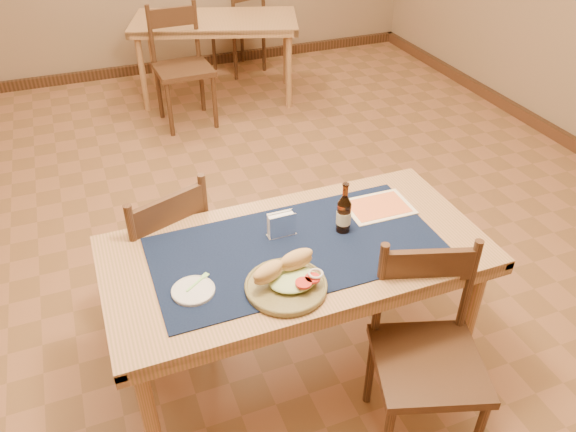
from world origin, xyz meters
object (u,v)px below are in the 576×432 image
object	(u,v)px
napkin_holder	(281,225)
chair_main_near	(427,352)
main_table	(296,263)
beer_bottle	(344,214)
sandwich_plate	(287,280)
chair_main_far	(161,254)
back_table	(215,27)

from	to	relation	value
napkin_holder	chair_main_near	bearing A→B (deg)	-56.09
main_table	beer_bottle	xyz separation A→B (m)	(0.23, 0.04, 0.18)
chair_main_near	sandwich_plate	xyz separation A→B (m)	(-0.49, 0.28, 0.31)
chair_main_far	beer_bottle	size ratio (longest dim) A/B	3.89
chair_main_far	napkin_holder	bearing A→B (deg)	-40.61
main_table	sandwich_plate	world-z (taller)	sandwich_plate
back_table	sandwich_plate	world-z (taller)	sandwich_plate
main_table	back_table	bearing A→B (deg)	80.52
sandwich_plate	napkin_holder	xyz separation A→B (m)	(0.10, 0.31, 0.02)
chair_main_near	napkin_holder	bearing A→B (deg)	123.91
sandwich_plate	napkin_holder	size ratio (longest dim) A/B	2.53
chair_main_far	sandwich_plate	world-z (taller)	chair_main_far
back_table	beer_bottle	distance (m)	3.37
chair_main_far	napkin_holder	world-z (taller)	chair_main_far
chair_main_far	sandwich_plate	size ratio (longest dim) A/B	2.92
sandwich_plate	napkin_holder	distance (m)	0.33
main_table	chair_main_far	xyz separation A→B (m)	(-0.51, 0.51, -0.19)
back_table	napkin_holder	bearing A→B (deg)	-100.27
chair_main_far	beer_bottle	distance (m)	0.95
chair_main_far	chair_main_near	distance (m)	1.33
chair_main_far	chair_main_near	xyz separation A→B (m)	(0.88, -1.00, -0.01)
back_table	chair_main_near	distance (m)	3.88
sandwich_plate	beer_bottle	world-z (taller)	beer_bottle
chair_main_far	beer_bottle	xyz separation A→B (m)	(0.74, -0.48, 0.36)
chair_main_far	chair_main_near	size ratio (longest dim) A/B	1.01
beer_bottle	sandwich_plate	bearing A→B (deg)	-145.13
beer_bottle	napkin_holder	world-z (taller)	beer_bottle
chair_main_near	sandwich_plate	world-z (taller)	chair_main_near
chair_main_near	chair_main_far	bearing A→B (deg)	131.19
chair_main_near	beer_bottle	distance (m)	0.66
main_table	chair_main_far	bearing A→B (deg)	134.66
main_table	back_table	xyz separation A→B (m)	(0.56, 3.38, 0.00)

